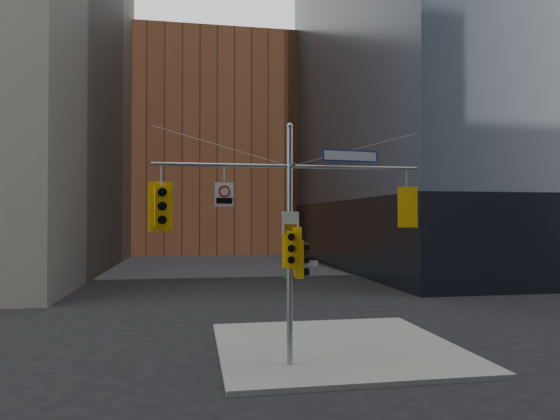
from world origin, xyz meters
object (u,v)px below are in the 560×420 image
object	(u,v)px
street_sign_blade	(350,156)
traffic_light_east_arm	(407,207)
regulatory_sign_arm	(224,194)
traffic_light_pole_side	(301,259)
signal_assembly	(290,220)
traffic_light_west_arm	(161,206)
traffic_light_pole_front	(292,248)

from	to	relation	value
street_sign_blade	traffic_light_east_arm	bearing A→B (deg)	-6.87
traffic_light_east_arm	street_sign_blade	world-z (taller)	street_sign_blade
street_sign_blade	regulatory_sign_arm	bearing A→B (deg)	173.55
traffic_light_pole_side	regulatory_sign_arm	bearing A→B (deg)	97.51
signal_assembly	regulatory_sign_arm	bearing A→B (deg)	-179.40
traffic_light_west_arm	street_sign_blade	size ratio (longest dim) A/B	0.79
traffic_light_west_arm	traffic_light_east_arm	xyz separation A→B (m)	(7.40, -0.01, 0.00)
signal_assembly	regulatory_sign_arm	xyz separation A→B (m)	(-1.94, -0.02, 0.75)
traffic_light_west_arm	street_sign_blade	bearing A→B (deg)	-10.43
traffic_light_east_arm	street_sign_blade	xyz separation A→B (m)	(-1.81, 0.00, 1.55)
traffic_light_east_arm	traffic_light_pole_side	distance (m)	3.70
traffic_light_east_arm	traffic_light_pole_side	size ratio (longest dim) A/B	1.12
traffic_light_pole_front	traffic_light_pole_side	bearing A→B (deg)	53.62
signal_assembly	regulatory_sign_arm	world-z (taller)	signal_assembly
regulatory_sign_arm	traffic_light_west_arm	bearing A→B (deg)	-179.21
signal_assembly	street_sign_blade	bearing A→B (deg)	0.10
regulatory_sign_arm	traffic_light_east_arm	bearing A→B (deg)	2.11
traffic_light_pole_side	traffic_light_pole_front	size ratio (longest dim) A/B	0.91
traffic_light_west_arm	traffic_light_pole_front	size ratio (longest dim) A/B	1.17
signal_assembly	traffic_light_east_arm	bearing A→B (deg)	0.02
street_sign_blade	traffic_light_west_arm	bearing A→B (deg)	173.08
signal_assembly	street_sign_blade	xyz separation A→B (m)	(1.87, 0.00, 1.93)
traffic_light_pole_side	regulatory_sign_arm	xyz separation A→B (m)	(-2.27, -0.02, 1.93)
signal_assembly	traffic_light_east_arm	xyz separation A→B (m)	(3.68, 0.00, 0.38)
signal_assembly	street_sign_blade	distance (m)	2.69
signal_assembly	traffic_light_pole_front	distance (m)	0.87
traffic_light_pole_side	regulatory_sign_arm	world-z (taller)	regulatory_sign_arm
regulatory_sign_arm	traffic_light_pole_side	bearing A→B (deg)	2.44
traffic_light_pole_front	regulatory_sign_arm	size ratio (longest dim) A/B	1.77
traffic_light_pole_front	street_sign_blade	bearing A→B (deg)	22.27
traffic_light_east_arm	signal_assembly	bearing A→B (deg)	14.36
traffic_light_pole_side	traffic_light_pole_front	world-z (taller)	traffic_light_pole_front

